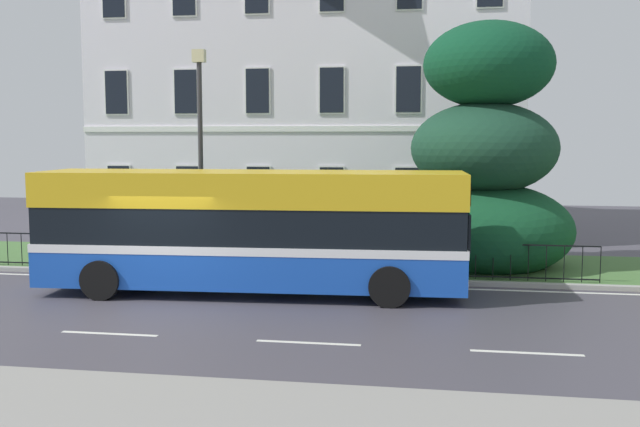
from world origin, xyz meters
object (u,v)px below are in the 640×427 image
(evergreen_tree, at_px, (486,168))
(street_lamp_post, at_px, (200,143))
(georgian_townhouse, at_px, (319,61))
(single_decker_bus, at_px, (252,229))
(litter_bin, at_px, (276,250))

(evergreen_tree, distance_m, street_lamp_post, 8.35)
(street_lamp_post, bearing_deg, evergreen_tree, 10.79)
(georgian_townhouse, relative_size, single_decker_bus, 1.55)
(georgian_townhouse, bearing_deg, street_lamp_post, -99.16)
(georgian_townhouse, xyz_separation_m, street_lamp_post, (-1.72, -10.65, -3.38))
(georgian_townhouse, xyz_separation_m, evergreen_tree, (6.45, -9.10, -4.12))
(georgian_townhouse, relative_size, litter_bin, 15.40)
(georgian_townhouse, relative_size, street_lamp_post, 2.62)
(georgian_townhouse, distance_m, evergreen_tree, 11.89)
(evergreen_tree, xyz_separation_m, single_decker_bus, (-5.92, -4.42, -1.38))
(evergreen_tree, relative_size, litter_bin, 6.98)
(georgian_townhouse, distance_m, litter_bin, 12.45)
(evergreen_tree, bearing_deg, litter_bin, -165.53)
(single_decker_bus, distance_m, street_lamp_post, 4.21)
(evergreen_tree, distance_m, single_decker_bus, 7.52)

